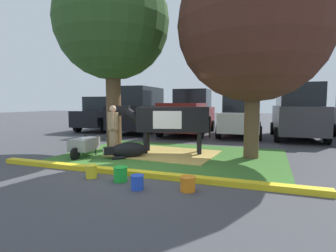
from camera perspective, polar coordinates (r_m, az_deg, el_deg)
name	(u,v)px	position (r m, az deg, el deg)	size (l,w,h in m)	color
ground_plane	(141,168)	(7.05, -5.65, -8.81)	(80.00, 80.00, 0.00)	#424247
grass_island	(173,155)	(8.60, 1.01, -6.21)	(6.72, 4.72, 0.02)	#386B28
curb_yellow	(136,173)	(6.34, -6.68, -9.83)	(7.92, 0.24, 0.12)	yellow
hay_bedding	(165,154)	(8.84, -0.68, -5.82)	(3.20, 2.40, 0.04)	tan
shade_tree_left	(112,23)	(10.13, -11.64, 20.41)	(3.93, 3.93, 6.40)	brown
shade_tree_right	(254,25)	(8.73, 17.67, 19.57)	(4.46, 4.46, 6.16)	brown
cow_holstein	(169,120)	(8.83, 0.30, 1.33)	(3.07, 1.29, 1.57)	black
calf_lying	(127,150)	(8.30, -8.52, -5.08)	(1.18, 1.12, 0.48)	black
person_handler	(113,128)	(8.86, -11.46, -0.49)	(0.34, 0.48, 1.59)	#9E7F5B
wheelbarrow	(84,145)	(8.75, -17.27, -3.75)	(0.69, 1.62, 0.63)	gray
bucket_yellow	(91,171)	(6.34, -15.82, -9.10)	(0.27, 0.27, 0.29)	yellow
bucket_green	(121,174)	(5.93, -9.96, -9.86)	(0.31, 0.31, 0.32)	green
bucket_blue	(137,182)	(5.36, -6.47, -11.60)	(0.27, 0.27, 0.28)	blue
bucket_orange	(188,183)	(5.24, 4.18, -11.96)	(0.31, 0.31, 0.28)	orange
hatchback_white	(104,114)	(16.95, -13.21, 2.45)	(2.18, 4.48, 2.02)	black
suv_black	(140,110)	(15.17, -5.86, 3.37)	(2.28, 4.68, 2.52)	black
pickup_truck_maroon	(189,113)	(14.61, 4.45, 2.71)	(2.41, 5.49, 2.42)	maroon
sedan_silver	(240,116)	(14.13, 15.00, 1.96)	(2.18, 4.48, 2.02)	silver
suv_dark_grey	(297,111)	(13.93, 25.53, 2.78)	(2.28, 4.68, 2.52)	#3D3D42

